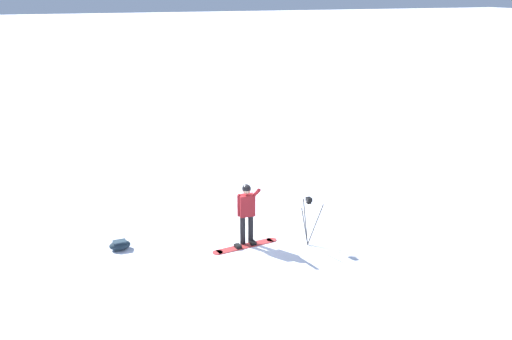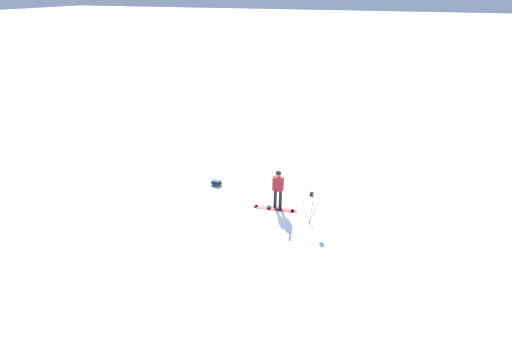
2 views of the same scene
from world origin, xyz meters
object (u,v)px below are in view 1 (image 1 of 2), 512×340
at_px(gear_bag_large, 120,245).
at_px(camera_tripod, 309,211).
at_px(snowboarder, 247,208).
at_px(snowboard, 245,246).

xyz_separation_m(gear_bag_large, camera_tripod, (4.64, -1.57, 0.82)).
bearing_deg(gear_bag_large, camera_tripod, -18.70).
bearing_deg(gear_bag_large, snowboarder, -16.27).
height_order(snowboard, gear_bag_large, gear_bag_large).
relative_size(snowboard, gear_bag_large, 3.34).
distance_m(snowboarder, camera_tripod, 1.61).
bearing_deg(gear_bag_large, snowboard, -18.90).
distance_m(snowboard, camera_tripod, 1.89).
xyz_separation_m(snowboarder, gear_bag_large, (-3.17, 0.92, -0.89)).
height_order(gear_bag_large, camera_tripod, camera_tripod).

